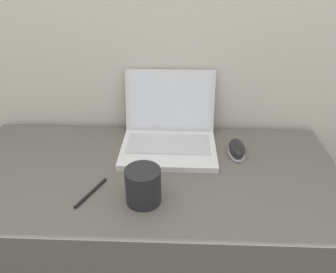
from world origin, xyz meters
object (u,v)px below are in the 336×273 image
Objects in this scene: drink_cup at (144,185)px; computer_mouse at (237,149)px; laptop at (169,131)px; pen at (91,193)px.

computer_mouse is at bearing 40.87° from drink_cup.
laptop is 2.48× the size of pen.
computer_mouse is (0.29, 0.25, -0.04)m from drink_cup.
drink_cup is at bearing -8.05° from pen.
pen is at bearing -152.75° from computer_mouse.
laptop is at bearing 167.34° from computer_mouse.
drink_cup reaches higher than pen.
computer_mouse is at bearing -12.66° from laptop.
computer_mouse is 0.88× the size of pen.
pen is at bearing 171.95° from drink_cup.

